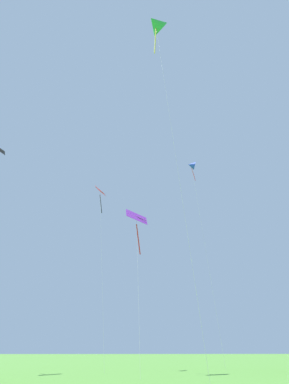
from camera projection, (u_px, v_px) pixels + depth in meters
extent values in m
cube|color=red|center=(100.00, 191.00, 40.17)|extent=(1.46, 1.85, 1.31)
cylinder|color=#3F382D|center=(100.00, 191.00, 40.17)|extent=(1.23, 0.76, 0.61)
cylinder|color=black|center=(101.00, 204.00, 39.21)|extent=(0.50, 0.42, 2.60)
cylinder|color=silver|center=(102.00, 261.00, 32.35)|extent=(1.97, 7.80, 19.51)
cone|color=green|center=(156.00, 24.00, 29.17)|extent=(2.46, 2.39, 2.01)
cylinder|color=yellow|center=(155.00, 41.00, 28.23)|extent=(0.27, 0.21, 3.09)
cylinder|color=silver|center=(173.00, 137.00, 20.90)|extent=(1.37, 4.38, 28.23)
cone|color=blue|center=(191.00, 165.00, 43.01)|extent=(1.22, 1.18, 1.29)
cylinder|color=red|center=(194.00, 174.00, 42.39)|extent=(0.42, 0.09, 1.92)
cylinder|color=silver|center=(205.00, 248.00, 35.81)|extent=(0.73, 4.15, 23.90)
cube|color=purple|center=(137.00, 217.00, 31.67)|extent=(2.14, 1.95, 1.88)
cylinder|color=#3F382D|center=(137.00, 217.00, 31.67)|extent=(1.97, 0.11, 0.85)
cylinder|color=red|center=(138.00, 239.00, 30.83)|extent=(0.55, 0.49, 2.94)
cylinder|color=silver|center=(138.00, 280.00, 25.60)|extent=(0.09, 6.78, 13.33)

